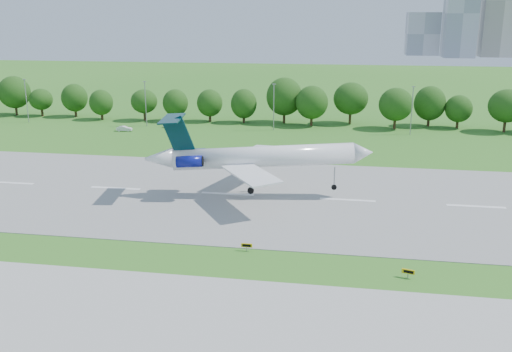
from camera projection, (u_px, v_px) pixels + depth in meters
The scene contains 11 objects.
ground at pixel (345, 264), 69.16m from camera, with size 600.00×600.00×0.00m, color #29691B.
runway at pixel (348, 200), 92.89m from camera, with size 400.00×45.00×0.08m, color gray.
taxiway at pixel (342, 344), 52.05m from camera, with size 400.00×23.00×0.08m, color #ADADA8.
tree_line at pixel (352, 103), 154.85m from camera, with size 288.40×8.40×10.40m.
light_poles at pixel (341, 108), 145.71m from camera, with size 175.90×0.25×12.19m.
skyline at pixel (494, 14), 415.95m from camera, with size 127.00×52.00×80.00m.
airliner at pixel (252, 156), 93.31m from camera, with size 37.60×27.13×12.48m.
taxi_sign_left at pixel (247, 245), 72.67m from camera, with size 1.44×0.20×1.01m.
taxi_sign_centre at pixel (408, 272), 65.16m from camera, with size 1.48×0.58×1.05m.
service_vehicle_a at pixel (124, 129), 148.79m from camera, with size 1.41×4.05×1.33m, color silver.
service_vehicle_b at pixel (169, 126), 153.37m from camera, with size 1.30×3.23×1.10m, color white.
Camera 1 is at (-0.16, -64.62, 28.92)m, focal length 40.00 mm.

